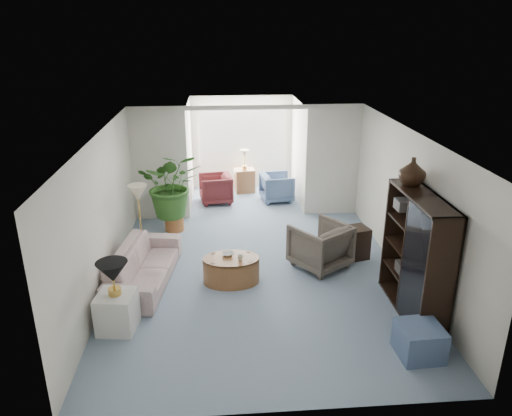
{
  "coord_description": "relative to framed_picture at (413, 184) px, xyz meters",
  "views": [
    {
      "loc": [
        -0.63,
        -7.29,
        4.11
      ],
      "look_at": [
        0.0,
        0.6,
        1.1
      ],
      "focal_mm": 34.24,
      "sensor_mm": 36.0,
      "label": 1
    }
  ],
  "objects": [
    {
      "name": "sunroom_table",
      "position": [
        -2.42,
        4.82,
        -1.4
      ],
      "size": [
        0.54,
        0.44,
        0.6
      ],
      "primitive_type": "cube",
      "rotation": [
        0.0,
        0.0,
        0.13
      ],
      "color": "#985937",
      "rests_on": "ground"
    },
    {
      "name": "back_pier_right",
      "position": [
        -0.56,
        3.1,
        -0.45
      ],
      "size": [
        1.2,
        0.12,
        2.5
      ],
      "primitive_type": "cube",
      "color": "silver",
      "rests_on": "ground"
    },
    {
      "name": "back_header",
      "position": [
        -2.46,
        3.1,
        0.75
      ],
      "size": [
        2.6,
        0.12,
        0.1
      ],
      "primitive_type": "cube",
      "color": "silver",
      "rests_on": "back_pier_left"
    },
    {
      "name": "sunroom_chair_blue",
      "position": [
        -1.67,
        4.07,
        -1.36
      ],
      "size": [
        0.84,
        0.82,
        0.68
      ],
      "primitive_type": "imported",
      "rotation": [
        0.0,
        0.0,
        1.7
      ],
      "color": "slate",
      "rests_on": "ground"
    },
    {
      "name": "table_lamp",
      "position": [
        -4.58,
        -1.12,
        -0.79
      ],
      "size": [
        0.44,
        0.44,
        0.3
      ],
      "primitive_type": "cone",
      "color": "black",
      "rests_on": "end_table"
    },
    {
      "name": "sofa",
      "position": [
        -4.38,
        0.23,
        -1.39
      ],
      "size": [
        1.12,
        2.23,
        0.62
      ],
      "primitive_type": "imported",
      "rotation": [
        0.0,
        0.0,
        1.44
      ],
      "color": "beige",
      "rests_on": "ground"
    },
    {
      "name": "side_table_dark",
      "position": [
        -0.63,
        0.85,
        -1.4
      ],
      "size": [
        0.58,
        0.51,
        0.6
      ],
      "primitive_type": "cube",
      "rotation": [
        0.0,
        0.0,
        0.25
      ],
      "color": "black",
      "rests_on": "ground"
    },
    {
      "name": "coffee_cup",
      "position": [
        -2.77,
        0.01,
        -1.21
      ],
      "size": [
        0.12,
        0.12,
        0.09
      ],
      "primitive_type": "imported",
      "rotation": [
        0.0,
        0.0,
        0.31
      ],
      "color": "beige",
      "rests_on": "coffee_table"
    },
    {
      "name": "shelf_clutter",
      "position": [
        -0.28,
        -1.03,
        -0.61
      ],
      "size": [
        0.3,
        1.27,
        1.06
      ],
      "color": "#27241E",
      "rests_on": "entertainment_cabinet"
    },
    {
      "name": "cabinet_urn",
      "position": [
        -0.23,
        -0.47,
        0.35
      ],
      "size": [
        0.4,
        0.4,
        0.42
      ],
      "primitive_type": "imported",
      "color": "black",
      "rests_on": "entertainment_cabinet"
    },
    {
      "name": "coffee_table",
      "position": [
        -2.92,
        0.11,
        -1.47
      ],
      "size": [
        1.19,
        1.19,
        0.45
      ],
      "primitive_type": "cylinder",
      "rotation": [
        0.0,
        0.0,
        0.31
      ],
      "color": "#985937",
      "rests_on": "ground"
    },
    {
      "name": "floor_lamp",
      "position": [
        -4.55,
        1.26,
        -0.45
      ],
      "size": [
        0.36,
        0.36,
        0.28
      ],
      "primitive_type": "cone",
      "color": "beige",
      "rests_on": "ground"
    },
    {
      "name": "entertainment_cabinet",
      "position": [
        -0.23,
        -0.97,
        -0.78
      ],
      "size": [
        0.44,
        1.66,
        1.85
      ],
      "primitive_type": "cube",
      "color": "black",
      "rests_on": "ground"
    },
    {
      "name": "house_plant",
      "position": [
        -4.05,
        2.42,
        -0.68
      ],
      "size": [
        1.26,
        1.09,
        1.4
      ],
      "primitive_type": "imported",
      "color": "#2F5F20",
      "rests_on": "plant_pot"
    },
    {
      "name": "window_pane",
      "position": [
        -2.46,
        5.28,
        -0.3
      ],
      "size": [
        2.2,
        0.02,
        1.5
      ],
      "primitive_type": "cube",
      "color": "white"
    },
    {
      "name": "end_table",
      "position": [
        -4.58,
        -1.12,
        -1.42
      ],
      "size": [
        0.58,
        0.58,
        0.56
      ],
      "primitive_type": "cube",
      "rotation": [
        0.0,
        0.0,
        -0.14
      ],
      "color": "white",
      "rests_on": "ground"
    },
    {
      "name": "window_blinds",
      "position": [
        -2.46,
        5.25,
        -0.3
      ],
      "size": [
        2.2,
        0.02,
        1.5
      ],
      "primitive_type": "cube",
      "color": "white"
    },
    {
      "name": "back_pier_left",
      "position": [
        -4.36,
        3.1,
        -0.45
      ],
      "size": [
        1.2,
        0.12,
        2.5
      ],
      "primitive_type": "cube",
      "color": "silver",
      "rests_on": "ground"
    },
    {
      "name": "ottoman",
      "position": [
        -0.53,
        -2.04,
        -1.48
      ],
      "size": [
        0.57,
        0.57,
        0.44
      ],
      "primitive_type": "cube",
      "rotation": [
        0.0,
        0.0,
        0.04
      ],
      "color": "slate",
      "rests_on": "ground"
    },
    {
      "name": "wingback_chair",
      "position": [
        -1.33,
        0.55,
        -1.29
      ],
      "size": [
        1.23,
        1.23,
        0.82
      ],
      "primitive_type": "imported",
      "rotation": [
        0.0,
        0.0,
        3.74
      ],
      "color": "#62594D",
      "rests_on": "ground"
    },
    {
      "name": "floor",
      "position": [
        -2.46,
        0.1,
        -1.7
      ],
      "size": [
        6.0,
        6.0,
        0.0
      ],
      "primitive_type": "plane",
      "color": "#869CB1",
      "rests_on": "ground"
    },
    {
      "name": "coffee_bowl",
      "position": [
        -2.97,
        0.21,
        -1.23
      ],
      "size": [
        0.24,
        0.24,
        0.05
      ],
      "primitive_type": "imported",
      "rotation": [
        0.0,
        0.0,
        0.31
      ],
      "color": "silver",
      "rests_on": "coffee_table"
    },
    {
      "name": "sunroom_floor",
      "position": [
        -2.46,
        4.2,
        -1.7
      ],
      "size": [
        2.6,
        2.6,
        0.0
      ],
      "primitive_type": "plane",
      "color": "#869CB1",
      "rests_on": "ground"
    },
    {
      "name": "framed_picture",
      "position": [
        0.0,
        0.0,
        0.0
      ],
      "size": [
        0.04,
        0.5,
        0.4
      ],
      "primitive_type": "cube",
      "color": "beige"
    },
    {
      "name": "sunroom_chair_maroon",
      "position": [
        -3.17,
        4.07,
        -1.35
      ],
      "size": [
        0.85,
        0.83,
        0.69
      ],
      "primitive_type": "imported",
      "rotation": [
        0.0,
        0.0,
        -1.44
      ],
      "color": "maroon",
      "rests_on": "ground"
    },
    {
      "name": "plant_pot",
      "position": [
        -4.05,
        2.42,
        -1.54
      ],
      "size": [
        0.4,
        0.4,
        0.32
      ],
      "primitive_type": "cylinder",
      "color": "#AD6532",
      "rests_on": "ground"
    }
  ]
}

